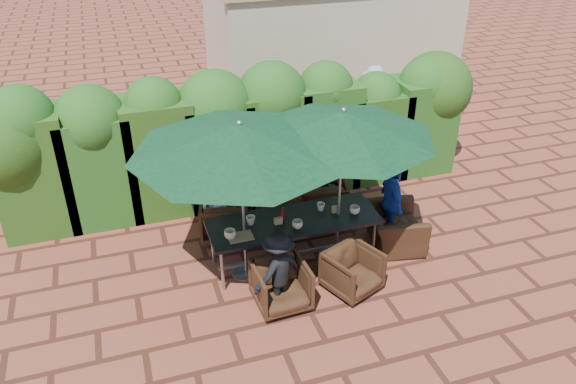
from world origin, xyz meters
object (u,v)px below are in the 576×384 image
object	(u,v)px
umbrella_right	(343,124)
chair_near_right	(353,269)
chair_far_left	(225,216)
chair_far_mid	(273,205)
chair_far_right	(323,196)
umbrella_left	(240,138)
chair_end_right	(395,222)
dining_table	(293,224)
chair_near_left	(281,283)

from	to	relation	value
umbrella_right	chair_near_right	world-z (taller)	umbrella_right
chair_far_left	chair_far_mid	size ratio (longest dim) A/B	1.00
chair_far_right	umbrella_right	bearing A→B (deg)	96.32
umbrella_left	chair_end_right	world-z (taller)	umbrella_left
umbrella_right	umbrella_left	bearing A→B (deg)	179.85
umbrella_right	dining_table	bearing A→B (deg)	174.00
chair_near_left	chair_end_right	size ratio (longest dim) A/B	0.76
umbrella_left	chair_near_right	size ratio (longest dim) A/B	4.26
chair_far_left	chair_far_mid	distance (m)	0.85
chair_far_mid	chair_far_right	size ratio (longest dim) A/B	0.96
chair_near_right	chair_far_mid	bearing A→B (deg)	83.56
umbrella_right	chair_near_right	distance (m)	2.04
umbrella_right	chair_far_left	xyz separation A→B (m)	(-1.52, 1.05, -1.82)
chair_far_left	chair_far_mid	xyz separation A→B (m)	(0.85, 0.09, -0.00)
chair_far_mid	chair_end_right	bearing A→B (deg)	146.90
chair_near_left	chair_near_right	size ratio (longest dim) A/B	1.04
dining_table	chair_far_mid	xyz separation A→B (m)	(0.01, 1.07, -0.29)
chair_end_right	chair_far_left	bearing A→B (deg)	77.87
chair_far_mid	chair_near_right	xyz separation A→B (m)	(0.57, -1.97, -0.04)
chair_end_right	chair_far_mid	bearing A→B (deg)	65.97
umbrella_right	chair_far_left	world-z (taller)	umbrella_right
dining_table	umbrella_left	distance (m)	1.72
chair_far_right	chair_near_left	size ratio (longest dim) A/B	1.11
chair_far_right	chair_end_right	distance (m)	1.38
umbrella_left	umbrella_right	bearing A→B (deg)	-0.15
chair_far_right	chair_far_mid	bearing A→B (deg)	15.15
umbrella_left	chair_end_right	bearing A→B (deg)	-0.57
umbrella_left	chair_end_right	distance (m)	3.02
umbrella_left	chair_near_right	world-z (taller)	umbrella_left
umbrella_right	chair_far_mid	world-z (taller)	umbrella_right
chair_near_right	chair_far_left	bearing A→B (deg)	104.39
chair_near_right	chair_end_right	size ratio (longest dim) A/B	0.73
dining_table	chair_far_mid	bearing A→B (deg)	89.59
chair_near_left	dining_table	bearing A→B (deg)	59.11
dining_table	chair_near_left	distance (m)	1.06
chair_far_right	chair_near_left	world-z (taller)	chair_far_right
chair_near_left	chair_end_right	world-z (taller)	chair_end_right
chair_end_right	chair_far_right	bearing A→B (deg)	45.12
umbrella_left	chair_far_right	distance (m)	2.69
umbrella_left	chair_far_left	xyz separation A→B (m)	(-0.07, 1.05, -1.82)
chair_far_mid	chair_near_left	xyz separation A→B (m)	(-0.49, -1.96, -0.02)
chair_near_right	umbrella_left	bearing A→B (deg)	125.65
chair_near_left	chair_near_right	bearing A→B (deg)	-3.01
dining_table	chair_near_right	size ratio (longest dim) A/B	3.63
chair_near_left	chair_near_right	world-z (taller)	chair_near_left
dining_table	chair_far_left	world-z (taller)	chair_far_left
dining_table	umbrella_right	xyz separation A→B (m)	(0.69, -0.07, 1.54)
chair_far_right	chair_end_right	world-z (taller)	chair_end_right
umbrella_right	chair_end_right	size ratio (longest dim) A/B	2.74
umbrella_right	chair_near_left	size ratio (longest dim) A/B	3.60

